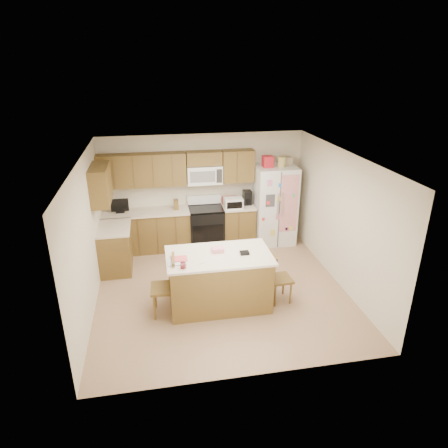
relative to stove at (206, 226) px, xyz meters
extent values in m
plane|color=#9F7C5A|center=(0.00, -1.94, -0.47)|extent=(4.50, 4.50, 0.00)
cube|color=beige|center=(0.00, 0.31, 0.78)|extent=(4.50, 0.10, 2.50)
cube|color=beige|center=(0.00, -4.19, 0.78)|extent=(4.50, 0.10, 2.50)
cube|color=beige|center=(-2.25, -1.94, 0.78)|extent=(0.10, 4.50, 2.50)
cube|color=beige|center=(2.25, -1.94, 0.78)|extent=(0.10, 4.50, 2.50)
cube|color=white|center=(0.00, -1.94, 2.03)|extent=(4.50, 4.50, 0.04)
cube|color=brown|center=(-1.31, 0.01, -0.03)|extent=(1.87, 0.60, 0.88)
cube|color=brown|center=(0.74, 0.01, -0.03)|extent=(0.72, 0.60, 0.88)
cube|color=brown|center=(-1.95, -0.76, -0.03)|extent=(0.60, 0.95, 0.88)
cube|color=beige|center=(-1.31, 0.00, 0.43)|extent=(1.87, 0.64, 0.04)
cube|color=beige|center=(0.74, 0.00, 0.43)|extent=(0.72, 0.64, 0.04)
cube|color=beige|center=(-1.94, -0.76, 0.43)|extent=(0.64, 0.95, 0.04)
cube|color=brown|center=(-1.32, 0.15, 1.33)|extent=(1.85, 0.33, 0.70)
cube|color=brown|center=(0.75, 0.15, 1.33)|extent=(0.70, 0.33, 0.70)
cube|color=brown|center=(0.00, 0.15, 1.53)|extent=(0.76, 0.33, 0.29)
cube|color=brown|center=(-2.08, -0.76, 1.33)|extent=(0.33, 0.95, 0.70)
cube|color=#50381C|center=(-1.90, -0.02, 1.33)|extent=(0.02, 0.01, 0.66)
cube|color=#50381C|center=(-1.90, -0.29, -0.03)|extent=(0.02, 0.01, 0.84)
cube|color=#50381C|center=(-1.50, -0.02, 1.33)|extent=(0.02, 0.01, 0.66)
cube|color=#50381C|center=(-1.50, -0.29, -0.03)|extent=(0.02, 0.01, 0.84)
cube|color=#50381C|center=(-1.10, -0.02, 1.33)|extent=(0.02, 0.01, 0.66)
cube|color=#50381C|center=(-1.10, -0.29, -0.03)|extent=(0.02, 0.01, 0.84)
cube|color=#50381C|center=(-0.70, -0.02, 1.33)|extent=(0.01, 0.01, 0.66)
cube|color=#50381C|center=(-0.70, -0.29, -0.03)|extent=(0.01, 0.01, 0.84)
cube|color=#50381C|center=(0.70, -0.02, 1.33)|extent=(0.01, 0.01, 0.66)
cube|color=#50381C|center=(0.70, -0.29, -0.03)|extent=(0.01, 0.01, 0.84)
cube|color=white|center=(0.00, 0.12, 1.18)|extent=(0.76, 0.38, 0.40)
cube|color=slate|center=(-0.06, -0.07, 1.18)|extent=(0.54, 0.01, 0.24)
cube|color=#262626|center=(0.30, -0.07, 1.18)|extent=(0.12, 0.01, 0.30)
cube|color=brown|center=(-0.65, 0.01, 0.56)|extent=(0.10, 0.14, 0.22)
cube|color=black|center=(-1.85, 0.03, 0.46)|extent=(0.18, 0.12, 0.02)
cube|color=black|center=(-1.85, 0.03, 0.62)|extent=(0.38, 0.03, 0.28)
cube|color=#AF3329|center=(0.58, 0.09, 0.54)|extent=(0.35, 0.22, 0.18)
cube|color=white|center=(0.60, -0.14, 0.56)|extent=(0.40, 0.28, 0.23)
cube|color=black|center=(0.60, -0.28, 0.56)|extent=(0.34, 0.01, 0.15)
cube|color=black|center=(0.96, 0.06, 0.61)|extent=(0.18, 0.22, 0.32)
cylinder|color=black|center=(0.96, -0.01, 0.54)|extent=(0.12, 0.12, 0.12)
cube|color=black|center=(0.00, -0.01, -0.03)|extent=(0.76, 0.64, 0.88)
cube|color=black|center=(0.00, -0.33, -0.05)|extent=(0.68, 0.01, 0.42)
cube|color=black|center=(0.00, -0.01, 0.43)|extent=(0.76, 0.64, 0.03)
cube|color=white|center=(0.00, 0.25, 0.56)|extent=(0.76, 0.10, 0.20)
cube|color=white|center=(1.57, -0.06, 0.43)|extent=(0.90, 0.75, 1.80)
cube|color=#4C4C4C|center=(1.57, -0.44, 0.43)|extent=(0.02, 0.01, 1.75)
cube|color=silver|center=(1.52, -0.47, 0.58)|extent=(0.02, 0.03, 0.55)
cube|color=silver|center=(1.62, -0.47, 0.58)|extent=(0.02, 0.03, 0.55)
cube|color=#3F3F44|center=(1.35, -0.44, 0.68)|extent=(0.20, 0.01, 0.28)
cube|color=#D84C59|center=(1.77, -0.44, 0.58)|extent=(0.42, 0.01, 1.30)
cube|color=red|center=(1.37, -0.06, 1.45)|extent=(0.22, 0.22, 0.24)
cylinder|color=tan|center=(1.67, -0.11, 1.44)|extent=(0.18, 0.18, 0.22)
cube|color=gray|center=(1.85, 0.02, 1.42)|extent=(0.18, 0.20, 0.18)
cube|color=brown|center=(-0.12, -2.40, -0.01)|extent=(1.68, 0.95, 0.92)
cube|color=beige|center=(-0.12, -2.40, 0.47)|extent=(1.76, 1.03, 0.04)
cylinder|color=red|center=(-0.74, -2.76, 0.52)|extent=(0.08, 0.08, 0.06)
cylinder|color=white|center=(-0.74, -2.76, 0.53)|extent=(0.09, 0.09, 0.09)
cube|color=pink|center=(-0.12, -2.29, 0.52)|extent=(0.20, 0.15, 0.07)
cube|color=black|center=(0.31, -2.46, 0.51)|extent=(0.15, 0.12, 0.04)
cube|color=white|center=(-0.82, -2.55, 0.50)|extent=(0.30, 0.24, 0.01)
cube|color=#D84C4C|center=(-0.78, -2.47, 0.51)|extent=(0.26, 0.20, 0.01)
cylinder|color=white|center=(-0.43, -2.67, 0.49)|extent=(0.14, 0.05, 0.01)
cube|color=brown|center=(-1.06, -2.50, 0.00)|extent=(0.45, 0.47, 0.05)
cylinder|color=brown|center=(-1.21, -2.31, -0.25)|extent=(0.04, 0.04, 0.46)
cylinder|color=brown|center=(-1.23, -2.67, -0.25)|extent=(0.04, 0.04, 0.46)
cylinder|color=brown|center=(-0.89, -2.33, -0.25)|extent=(0.04, 0.04, 0.46)
cylinder|color=brown|center=(-0.91, -2.69, -0.25)|extent=(0.04, 0.04, 0.46)
cylinder|color=brown|center=(-0.87, -2.35, 0.28)|extent=(0.02, 0.02, 0.51)
cylinder|color=brown|center=(-0.88, -2.43, 0.28)|extent=(0.02, 0.02, 0.51)
cylinder|color=brown|center=(-0.88, -2.51, 0.28)|extent=(0.02, 0.02, 0.51)
cylinder|color=brown|center=(-0.88, -2.59, 0.28)|extent=(0.02, 0.02, 0.51)
cylinder|color=brown|center=(-0.89, -2.67, 0.28)|extent=(0.02, 0.02, 0.51)
cube|color=brown|center=(-0.88, -2.51, 0.53)|extent=(0.06, 0.43, 0.05)
cube|color=brown|center=(-0.18, -1.75, -0.05)|extent=(0.50, 0.49, 0.04)
cylinder|color=brown|center=(0.02, -1.68, -0.27)|extent=(0.03, 0.03, 0.40)
cylinder|color=brown|center=(-0.28, -1.56, -0.27)|extent=(0.03, 0.03, 0.40)
cylinder|color=brown|center=(-0.08, -1.94, -0.27)|extent=(0.03, 0.03, 0.40)
cylinder|color=brown|center=(-0.38, -1.83, -0.27)|extent=(0.03, 0.03, 0.40)
cylinder|color=brown|center=(-0.11, -1.95, 0.19)|extent=(0.02, 0.02, 0.45)
cylinder|color=brown|center=(-0.17, -1.92, 0.19)|extent=(0.02, 0.02, 0.45)
cylinder|color=brown|center=(-0.24, -1.90, 0.19)|extent=(0.02, 0.02, 0.45)
cylinder|color=brown|center=(-0.30, -1.87, 0.19)|extent=(0.02, 0.02, 0.45)
cylinder|color=brown|center=(-0.37, -1.85, 0.19)|extent=(0.02, 0.02, 0.45)
cube|color=brown|center=(-0.24, -1.90, 0.42)|extent=(0.36, 0.17, 0.05)
cube|color=brown|center=(0.95, -2.48, -0.04)|extent=(0.41, 0.43, 0.04)
cylinder|color=brown|center=(1.11, -2.63, -0.27)|extent=(0.03, 0.03, 0.41)
cylinder|color=brown|center=(1.08, -2.31, -0.27)|extent=(0.03, 0.03, 0.41)
cylinder|color=brown|center=(0.82, -2.65, -0.27)|extent=(0.03, 0.03, 0.41)
cylinder|color=brown|center=(0.80, -2.33, -0.27)|extent=(0.03, 0.03, 0.41)
cylinder|color=brown|center=(0.80, -2.63, 0.20)|extent=(0.02, 0.02, 0.46)
cylinder|color=brown|center=(0.80, -2.56, 0.20)|extent=(0.02, 0.02, 0.46)
cylinder|color=brown|center=(0.79, -2.49, 0.20)|extent=(0.02, 0.02, 0.46)
cylinder|color=brown|center=(0.79, -2.42, 0.20)|extent=(0.02, 0.02, 0.46)
cylinder|color=brown|center=(0.78, -2.35, 0.20)|extent=(0.02, 0.02, 0.46)
cube|color=brown|center=(0.79, -2.49, 0.43)|extent=(0.06, 0.38, 0.05)
camera|label=1|loc=(-1.11, -8.26, 3.51)|focal=32.00mm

